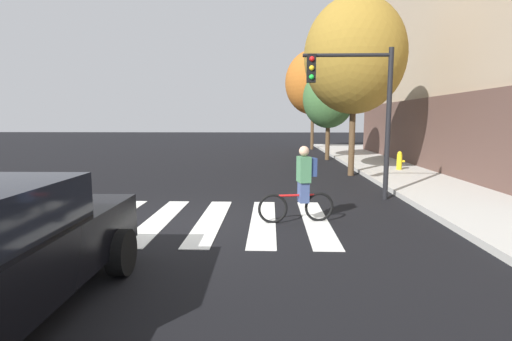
% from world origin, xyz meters
% --- Properties ---
extents(ground_plane, '(120.00, 120.00, 0.00)m').
position_xyz_m(ground_plane, '(0.00, 0.00, 0.00)').
color(ground_plane, black).
extents(crosswalk_stripes, '(6.43, 3.91, 0.01)m').
position_xyz_m(crosswalk_stripes, '(-0.15, 0.00, 0.01)').
color(crosswalk_stripes, silver).
rests_on(crosswalk_stripes, ground).
extents(cyclist, '(1.69, 0.42, 1.69)m').
position_xyz_m(cyclist, '(2.46, -0.05, 0.84)').
color(cyclist, black).
rests_on(cyclist, ground).
extents(traffic_light_near, '(2.47, 0.28, 4.20)m').
position_xyz_m(traffic_light_near, '(4.21, 2.51, 2.86)').
color(traffic_light_near, black).
rests_on(traffic_light_near, ground).
extents(fire_hydrant, '(0.33, 0.22, 0.78)m').
position_xyz_m(fire_hydrant, '(7.23, 7.97, 0.53)').
color(fire_hydrant, gold).
rests_on(fire_hydrant, sidewalk).
extents(street_tree_near, '(3.94, 3.94, 7.00)m').
position_xyz_m(street_tree_near, '(5.04, 7.20, 4.73)').
color(street_tree_near, '#4C3823').
rests_on(street_tree_near, ground).
extents(street_tree_mid, '(2.84, 2.84, 5.05)m').
position_xyz_m(street_tree_mid, '(4.98, 13.30, 3.41)').
color(street_tree_mid, '#4C3823').
rests_on(street_tree_mid, ground).
extents(street_tree_far, '(4.16, 4.16, 7.40)m').
position_xyz_m(street_tree_far, '(4.94, 20.94, 5.00)').
color(street_tree_far, '#4C3823').
rests_on(street_tree_far, ground).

